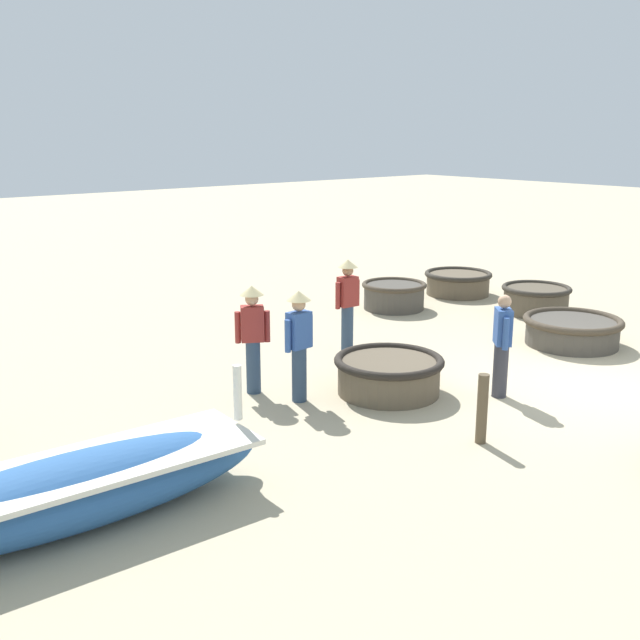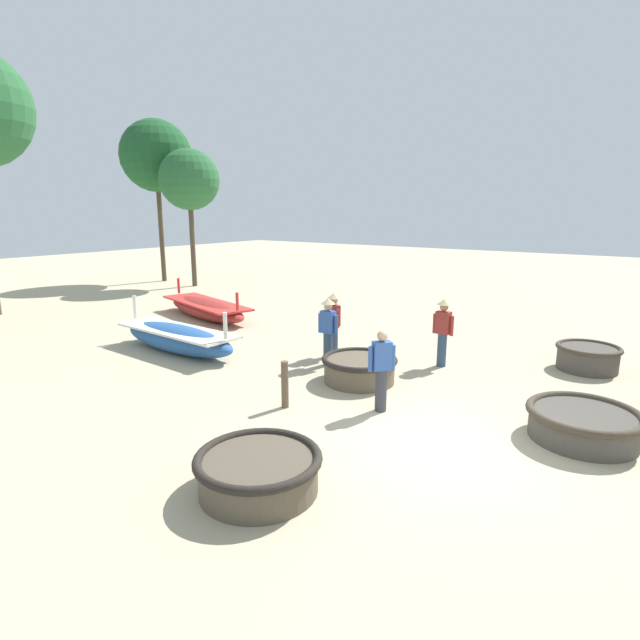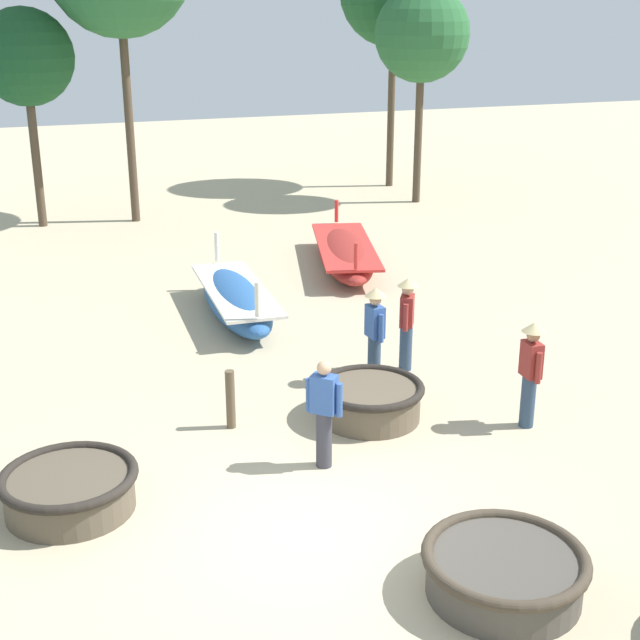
% 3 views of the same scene
% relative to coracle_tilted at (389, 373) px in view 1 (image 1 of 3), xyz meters
% --- Properties ---
extents(ground_plane, '(80.00, 80.00, 0.00)m').
position_rel_coracle_tilted_xyz_m(ground_plane, '(-1.92, -2.66, -0.31)').
color(ground_plane, '#BCAD8C').
extents(coracle_tilted, '(1.68, 1.68, 0.58)m').
position_rel_coracle_tilted_xyz_m(coracle_tilted, '(0.00, 0.00, 0.00)').
color(coracle_tilted, brown).
rests_on(coracle_tilted, ground).
extents(coracle_far_right, '(1.45, 1.45, 0.60)m').
position_rel_coracle_tilted_xyz_m(coracle_far_right, '(3.86, -4.01, 0.01)').
color(coracle_far_right, '#4C473F').
rests_on(coracle_far_right, ground).
extents(coracle_upturned, '(1.82, 1.82, 0.53)m').
position_rel_coracle_tilted_xyz_m(coracle_upturned, '(-0.32, -4.50, -0.02)').
color(coracle_upturned, '#4C473F').
rests_on(coracle_upturned, ground).
extents(coracle_far_left, '(1.49, 1.49, 0.60)m').
position_rel_coracle_tilted_xyz_m(coracle_far_left, '(1.59, -6.12, 0.01)').
color(coracle_far_left, brown).
rests_on(coracle_far_left, ground).
extents(coracle_front_left, '(1.63, 1.63, 0.56)m').
position_rel_coracle_tilted_xyz_m(coracle_front_left, '(3.93, -6.28, -0.01)').
color(coracle_front_left, brown).
rests_on(coracle_front_left, ground).
extents(long_boat_green_hull, '(1.33, 4.24, 1.32)m').
position_rel_coracle_tilted_xyz_m(long_boat_green_hull, '(-0.75, 5.21, 0.07)').
color(long_boat_green_hull, '#285693').
rests_on(long_boat_green_hull, ground).
extents(fisherman_with_hat, '(0.42, 0.39, 1.57)m').
position_rel_coracle_tilted_xyz_m(fisherman_with_hat, '(-1.18, -1.17, 0.52)').
color(fisherman_with_hat, '#383842').
rests_on(fisherman_with_hat, ground).
extents(fisherman_crouching, '(0.36, 0.47, 1.67)m').
position_rel_coracle_tilted_xyz_m(fisherman_crouching, '(1.33, 1.57, 0.64)').
color(fisherman_crouching, '#2D425B').
rests_on(fisherman_crouching, ground).
extents(fisherman_standing_right, '(0.36, 0.53, 1.67)m').
position_rel_coracle_tilted_xyz_m(fisherman_standing_right, '(2.13, -1.06, 0.64)').
color(fisherman_standing_right, '#2D425B').
rests_on(fisherman_standing_right, ground).
extents(fisherman_standing_left, '(0.36, 0.53, 1.67)m').
position_rel_coracle_tilted_xyz_m(fisherman_standing_left, '(0.60, 1.26, 0.64)').
color(fisherman_standing_left, '#2D425B').
rests_on(fisherman_standing_left, ground).
extents(mooring_post_inland, '(0.14, 0.14, 0.92)m').
position_rel_coracle_tilted_xyz_m(mooring_post_inland, '(-2.09, 0.41, 0.15)').
color(mooring_post_inland, brown).
rests_on(mooring_post_inland, ground).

